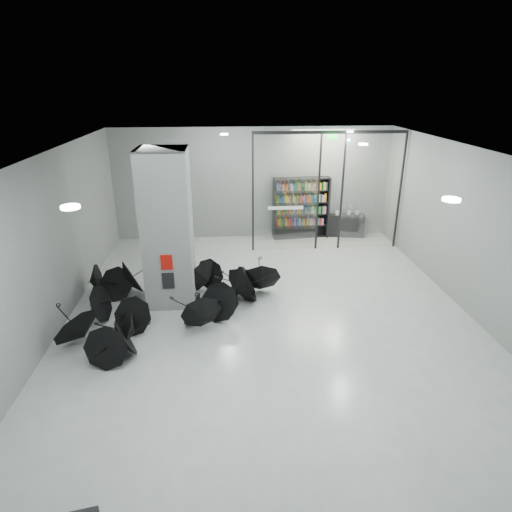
{
  "coord_description": "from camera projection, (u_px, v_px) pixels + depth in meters",
  "views": [
    {
      "loc": [
        -1.05,
        -8.45,
        5.44
      ],
      "look_at": [
        -0.3,
        1.5,
        1.4
      ],
      "focal_mm": 30.27,
      "sensor_mm": 36.0,
      "label": 1
    }
  ],
  "objects": [
    {
      "name": "room",
      "position": [
        276.0,
        218.0,
        8.86
      ],
      "size": [
        14.0,
        14.02,
        4.01
      ],
      "color": "gray",
      "rests_on": "ground"
    },
    {
      "name": "column",
      "position": [
        167.0,
        229.0,
        10.85
      ],
      "size": [
        1.2,
        1.2,
        4.0
      ],
      "primitive_type": "cube",
      "color": "slate",
      "rests_on": "ground"
    },
    {
      "name": "fire_cabinet",
      "position": [
        167.0,
        262.0,
        10.52
      ],
      "size": [
        0.28,
        0.04,
        0.38
      ],
      "primitive_type": "cube",
      "color": "#A50A07",
      "rests_on": "column"
    },
    {
      "name": "info_panel",
      "position": [
        168.0,
        281.0,
        10.71
      ],
      "size": [
        0.3,
        0.03,
        0.42
      ],
      "primitive_type": "cube",
      "color": "black",
      "rests_on": "column"
    },
    {
      "name": "exit_sign",
      "position": [
        332.0,
        137.0,
        13.56
      ],
      "size": [
        0.3,
        0.06,
        0.15
      ],
      "primitive_type": "cube",
      "color": "#0CE533",
      "rests_on": "room"
    },
    {
      "name": "glass_partition",
      "position": [
        327.0,
        187.0,
        14.36
      ],
      "size": [
        5.06,
        0.08,
        4.0
      ],
      "color": "silver",
      "rests_on": "ground"
    },
    {
      "name": "bookshelf",
      "position": [
        301.0,
        208.0,
        15.87
      ],
      "size": [
        2.07,
        0.59,
        2.25
      ],
      "primitive_type": null,
      "rotation": [
        0.0,
        0.0,
        0.09
      ],
      "color": "black",
      "rests_on": "ground"
    },
    {
      "name": "shop_counter",
      "position": [
        345.0,
        225.0,
        16.3
      ],
      "size": [
        1.43,
        0.8,
        0.81
      ],
      "primitive_type": "cube",
      "rotation": [
        0.0,
        0.0,
        -0.2
      ],
      "color": "black",
      "rests_on": "ground"
    },
    {
      "name": "umbrella_cluster",
      "position": [
        178.0,
        303.0,
        10.79
      ],
      "size": [
        5.48,
        4.44,
        1.3
      ],
      "color": "black",
      "rests_on": "ground"
    }
  ]
}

